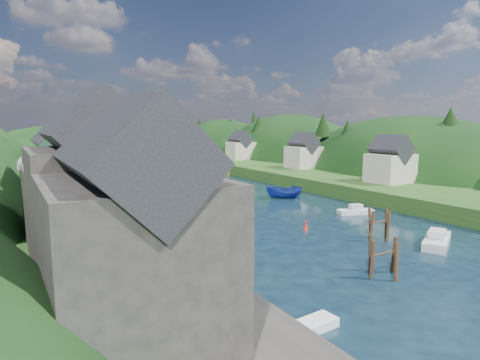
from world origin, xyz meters
TOP-DOWN VIEW (x-y plane):
  - ground at (0.00, 50.00)m, footprint 600.00×600.00m
  - hillside_right at (45.00, 75.00)m, footprint 36.00×245.56m
  - far_hills at (1.22, 174.01)m, footprint 103.00×68.00m
  - hill_trees at (0.14, 65.33)m, footprint 89.47×150.70m
  - quay_left at (-24.00, 20.00)m, footprint 12.00×110.00m
  - terrace_left_grass at (-31.00, 20.00)m, footprint 12.00×110.00m
  - quayside_buildings at (-26.00, 6.39)m, footprint 8.00×35.84m
  - boat_sheds at (-26.00, 39.00)m, footprint 7.00×21.00m
  - terrace_right at (25.00, 40.00)m, footprint 16.00×120.00m
  - right_bank_cottages at (28.00, 48.33)m, footprint 9.00×59.24m
  - piling_cluster_near at (-4.50, -3.11)m, footprint 3.16×2.96m
  - piling_cluster_far at (3.64, 4.27)m, footprint 2.85×2.69m
  - channel_buoy_near at (-0.59, 11.51)m, footprint 0.70×0.70m
  - channel_buoy_far at (-2.54, 23.85)m, footprint 0.70×0.70m
  - moored_boats at (0.31, 28.97)m, footprint 36.37×79.44m

SIDE VIEW (x-z plane):
  - far_hills at x=1.22m, z-range -32.80..11.20m
  - hillside_right at x=45.00m, z-range -31.41..16.59m
  - ground at x=0.00m, z-range 0.00..0.00m
  - channel_buoy_near at x=-0.59m, z-range -0.07..1.03m
  - channel_buoy_far at x=-2.54m, z-range -0.07..1.03m
  - moored_boats at x=0.31m, z-range -0.61..1.79m
  - quay_left at x=-24.00m, z-range 0.00..2.00m
  - terrace_right at x=25.00m, z-range 0.00..2.40m
  - terrace_left_grass at x=-31.00m, z-range 0.00..2.50m
  - piling_cluster_near at x=-4.50m, z-range -0.57..3.22m
  - piling_cluster_far at x=3.64m, z-range -0.57..3.37m
  - boat_sheds at x=-26.00m, z-range 1.52..9.02m
  - right_bank_cottages at x=28.00m, z-range 1.64..10.05m
  - quayside_buildings at x=-26.00m, z-range 0.64..13.54m
  - hill_trees at x=0.14m, z-range 4.92..17.35m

